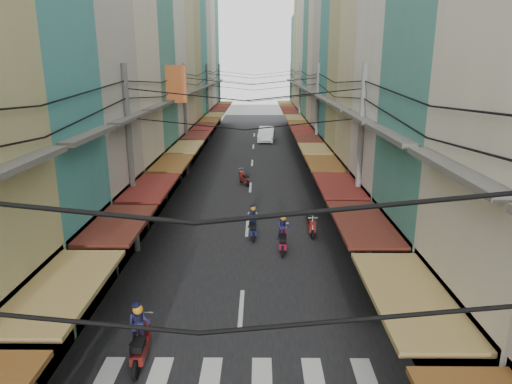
{
  "coord_description": "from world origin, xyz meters",
  "views": [
    {
      "loc": [
        0.62,
        -16.11,
        8.17
      ],
      "look_at": [
        0.45,
        6.41,
        1.83
      ],
      "focal_mm": 32.0,
      "sensor_mm": 36.0,
      "label": 1
    }
  ],
  "objects_px": {
    "bicycle": "(368,252)",
    "market_umbrella": "(496,282)",
    "traffic_sign": "(371,232)",
    "white_car": "(266,141)"
  },
  "relations": [
    {
      "from": "bicycle",
      "to": "market_umbrella",
      "type": "xyz_separation_m",
      "value": [
        1.66,
        -7.56,
        2.32
      ]
    },
    {
      "from": "white_car",
      "to": "traffic_sign",
      "type": "bearing_deg",
      "value": -79.74
    },
    {
      "from": "bicycle",
      "to": "traffic_sign",
      "type": "xyz_separation_m",
      "value": [
        -0.76,
        -3.24,
        2.15
      ]
    },
    {
      "from": "market_umbrella",
      "to": "traffic_sign",
      "type": "relative_size",
      "value": 0.89
    },
    {
      "from": "bicycle",
      "to": "market_umbrella",
      "type": "bearing_deg",
      "value": -179.01
    },
    {
      "from": "white_car",
      "to": "market_umbrella",
      "type": "relative_size",
      "value": 2.11
    },
    {
      "from": "bicycle",
      "to": "traffic_sign",
      "type": "bearing_deg",
      "value": 155.38
    },
    {
      "from": "white_car",
      "to": "bicycle",
      "type": "bearing_deg",
      "value": -77.72
    },
    {
      "from": "bicycle",
      "to": "market_umbrella",
      "type": "height_order",
      "value": "market_umbrella"
    },
    {
      "from": "white_car",
      "to": "market_umbrella",
      "type": "height_order",
      "value": "market_umbrella"
    }
  ]
}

